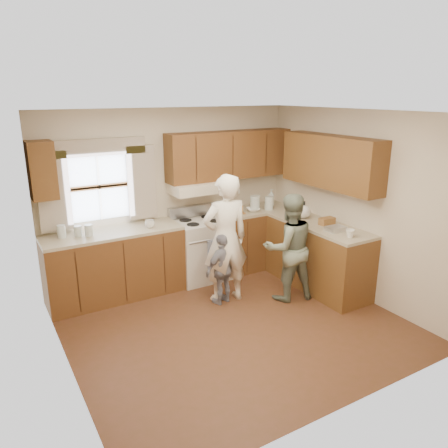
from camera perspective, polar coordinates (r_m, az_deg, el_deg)
room at (r=4.94m, az=1.35°, el=-0.23°), size 3.80×3.80×3.80m
kitchen_fixtures at (r=6.25m, az=0.93°, el=-0.49°), size 3.80×2.25×2.15m
stove at (r=6.52m, az=-3.09°, el=-3.21°), size 0.76×0.67×1.07m
woman_left at (r=5.69m, az=0.19°, el=-1.99°), size 0.67×0.48×1.72m
woman_right at (r=5.85m, az=8.45°, el=-3.06°), size 0.81×0.69×1.46m
child at (r=5.75m, az=-0.16°, el=-5.88°), size 0.60×0.36×0.96m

